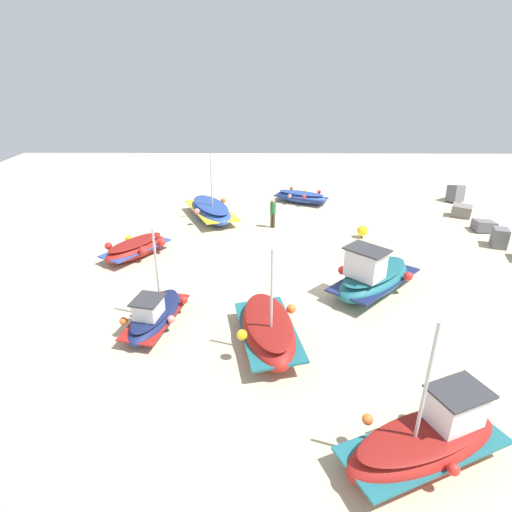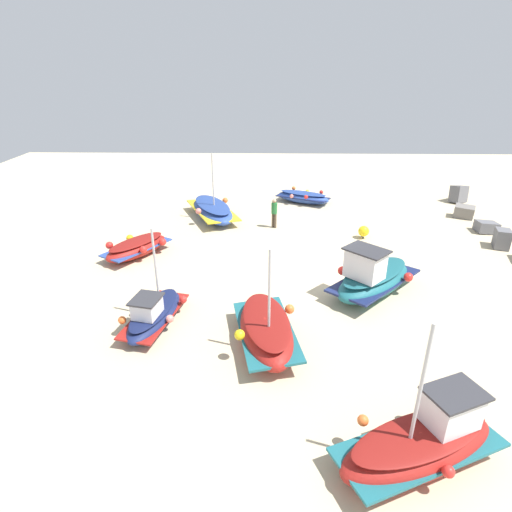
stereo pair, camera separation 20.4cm
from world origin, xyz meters
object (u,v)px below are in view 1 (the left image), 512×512
(fishing_boat_1, at_px, (427,441))
(fishing_boat_6, at_px, (373,277))
(person_walking, at_px, (273,211))
(fishing_boat_2, at_px, (301,197))
(fishing_boat_3, at_px, (211,210))
(fishing_boat_5, at_px, (136,248))
(mooring_buoy_0, at_px, (362,231))
(fishing_boat_0, at_px, (155,315))
(fishing_boat_4, at_px, (268,330))

(fishing_boat_1, relative_size, fishing_boat_6, 1.00)
(fishing_boat_1, height_order, person_walking, fishing_boat_1)
(fishing_boat_2, relative_size, fishing_boat_3, 0.73)
(fishing_boat_1, relative_size, fishing_boat_5, 1.20)
(fishing_boat_5, distance_m, mooring_buoy_0, 11.46)
(mooring_buoy_0, bearing_deg, fishing_boat_0, -47.29)
(fishing_boat_4, relative_size, mooring_buoy_0, 6.20)
(fishing_boat_2, relative_size, mooring_buoy_0, 5.59)
(fishing_boat_1, height_order, fishing_boat_2, fishing_boat_1)
(fishing_boat_4, relative_size, fishing_boat_6, 0.96)
(fishing_boat_3, bearing_deg, mooring_buoy_0, -133.69)
(fishing_boat_1, relative_size, fishing_boat_2, 1.16)
(fishing_boat_0, bearing_deg, fishing_boat_5, -147.03)
(fishing_boat_0, height_order, mooring_buoy_0, fishing_boat_0)
(fishing_boat_2, height_order, person_walking, person_walking)
(person_walking, bearing_deg, fishing_boat_3, -78.08)
(fishing_boat_4, bearing_deg, fishing_boat_3, 3.66)
(fishing_boat_6, relative_size, person_walking, 2.61)
(fishing_boat_2, bearing_deg, fishing_boat_0, -87.98)
(fishing_boat_6, bearing_deg, fishing_boat_5, -63.71)
(mooring_buoy_0, bearing_deg, fishing_boat_2, -156.32)
(fishing_boat_3, bearing_deg, fishing_boat_4, 170.48)
(fishing_boat_4, relative_size, fishing_boat_5, 1.15)
(fishing_boat_0, height_order, fishing_boat_5, fishing_boat_0)
(fishing_boat_1, height_order, fishing_boat_5, fishing_boat_1)
(fishing_boat_0, height_order, fishing_boat_3, fishing_boat_3)
(fishing_boat_3, bearing_deg, fishing_boat_5, 127.45)
(fishing_boat_3, xyz_separation_m, mooring_buoy_0, (2.96, 8.22, -0.12))
(fishing_boat_2, distance_m, fishing_boat_5, 12.08)
(fishing_boat_4, distance_m, fishing_boat_6, 5.45)
(fishing_boat_4, bearing_deg, person_walking, -13.04)
(fishing_boat_3, distance_m, mooring_buoy_0, 8.74)
(fishing_boat_2, distance_m, fishing_boat_4, 15.61)
(fishing_boat_1, bearing_deg, fishing_boat_0, 120.48)
(fishing_boat_1, bearing_deg, fishing_boat_5, 107.35)
(fishing_boat_2, bearing_deg, fishing_boat_5, -109.17)
(mooring_buoy_0, bearing_deg, fishing_boat_5, -77.57)
(fishing_boat_3, relative_size, fishing_boat_6, 1.19)
(fishing_boat_4, height_order, fishing_boat_5, fishing_boat_4)
(fishing_boat_5, height_order, fishing_boat_6, fishing_boat_6)
(fishing_boat_4, xyz_separation_m, person_walking, (-10.80, 0.44, 0.39))
(fishing_boat_1, xyz_separation_m, person_walking, (-15.20, -3.08, 0.34))
(fishing_boat_6, bearing_deg, fishing_boat_1, 39.53)
(person_walking, xyz_separation_m, mooring_buoy_0, (1.48, 4.64, -0.56))
(fishing_boat_3, bearing_deg, fishing_boat_1, 177.88)
(person_walking, distance_m, mooring_buoy_0, 4.90)
(fishing_boat_0, relative_size, fishing_boat_5, 1.00)
(fishing_boat_4, height_order, person_walking, fishing_boat_4)
(fishing_boat_6, distance_m, mooring_buoy_0, 5.92)
(fishing_boat_0, relative_size, mooring_buoy_0, 5.38)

